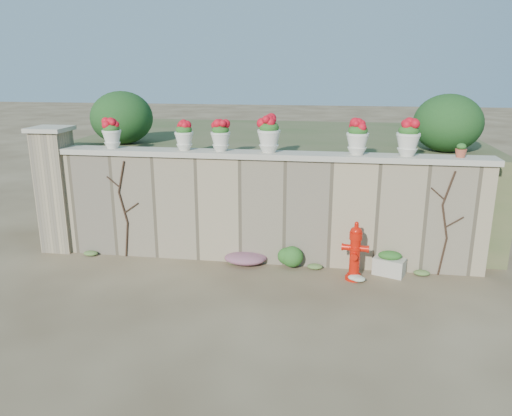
% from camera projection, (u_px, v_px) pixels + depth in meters
% --- Properties ---
extents(ground, '(80.00, 80.00, 0.00)m').
position_uv_depth(ground, '(248.00, 302.00, 7.92)').
color(ground, '#4E3D27').
rests_on(ground, ground).
extents(stone_wall, '(8.00, 0.40, 2.00)m').
position_uv_depth(stone_wall, '(264.00, 210.00, 9.35)').
color(stone_wall, gray).
rests_on(stone_wall, ground).
extents(wall_cap, '(8.10, 0.52, 0.10)m').
position_uv_depth(wall_cap, '(264.00, 155.00, 9.06)').
color(wall_cap, '#BAB29D').
rests_on(wall_cap, stone_wall).
extents(gate_pillar, '(0.72, 0.72, 2.48)m').
position_uv_depth(gate_pillar, '(57.00, 189.00, 9.89)').
color(gate_pillar, gray).
rests_on(gate_pillar, ground).
extents(raised_fill, '(9.00, 6.00, 2.00)m').
position_uv_depth(raised_fill, '(281.00, 174.00, 12.39)').
color(raised_fill, '#384C23').
rests_on(raised_fill, ground).
extents(back_shrub_left, '(1.30, 1.30, 1.10)m').
position_uv_depth(back_shrub_left, '(122.00, 118.00, 10.53)').
color(back_shrub_left, '#143814').
rests_on(back_shrub_left, raised_fill).
extents(back_shrub_right, '(1.30, 1.30, 1.10)m').
position_uv_depth(back_shrub_right, '(448.00, 123.00, 9.56)').
color(back_shrub_right, '#143814').
rests_on(back_shrub_right, raised_fill).
extents(vine_left, '(0.60, 0.04, 1.91)m').
position_uv_depth(vine_left, '(124.00, 208.00, 9.53)').
color(vine_left, black).
rests_on(vine_left, ground).
extents(vine_right, '(0.60, 0.04, 1.91)m').
position_uv_depth(vine_right, '(445.00, 222.00, 8.67)').
color(vine_right, black).
rests_on(vine_right, ground).
extents(fire_hydrant, '(0.46, 0.32, 1.05)m').
position_uv_depth(fire_hydrant, '(355.00, 251.00, 8.62)').
color(fire_hydrant, red).
rests_on(fire_hydrant, ground).
extents(planter_box, '(0.61, 0.49, 0.45)m').
position_uv_depth(planter_box, '(389.00, 264.00, 8.90)').
color(planter_box, '#BAB29D').
rests_on(planter_box, ground).
extents(green_shrub, '(0.54, 0.48, 0.51)m').
position_uv_depth(green_shrub, '(291.00, 255.00, 9.16)').
color(green_shrub, '#1E5119').
rests_on(green_shrub, ground).
extents(magenta_clump, '(1.01, 0.68, 0.27)m').
position_uv_depth(magenta_clump, '(252.00, 258.00, 9.38)').
color(magenta_clump, '#AF2381').
rests_on(magenta_clump, ground).
extents(white_flowers, '(0.47, 0.37, 0.17)m').
position_uv_depth(white_flowers, '(359.00, 278.00, 8.61)').
color(white_flowers, white).
rests_on(white_flowers, ground).
extents(urn_pot_0, '(0.35, 0.35, 0.56)m').
position_uv_depth(urn_pot_0, '(112.00, 134.00, 9.39)').
color(urn_pot_0, beige).
rests_on(urn_pot_0, wall_cap).
extents(urn_pot_1, '(0.35, 0.35, 0.54)m').
position_uv_depth(urn_pot_1, '(184.00, 136.00, 9.19)').
color(urn_pot_1, beige).
rests_on(urn_pot_1, wall_cap).
extents(urn_pot_2, '(0.36, 0.36, 0.56)m').
position_uv_depth(urn_pot_2, '(221.00, 136.00, 9.08)').
color(urn_pot_2, beige).
rests_on(urn_pot_2, wall_cap).
extents(urn_pot_3, '(0.42, 0.42, 0.65)m').
position_uv_depth(urn_pot_3, '(269.00, 134.00, 8.94)').
color(urn_pot_3, beige).
rests_on(urn_pot_3, wall_cap).
extents(urn_pot_4, '(0.39, 0.39, 0.61)m').
position_uv_depth(urn_pot_4, '(358.00, 137.00, 8.72)').
color(urn_pot_4, beige).
rests_on(urn_pot_4, wall_cap).
extents(urn_pot_5, '(0.41, 0.41, 0.64)m').
position_uv_depth(urn_pot_5, '(408.00, 138.00, 8.59)').
color(urn_pot_5, beige).
rests_on(urn_pot_5, wall_cap).
extents(terracotta_pot, '(0.20, 0.20, 0.23)m').
position_uv_depth(terracotta_pot, '(461.00, 151.00, 8.52)').
color(terracotta_pot, '#A54A32').
rests_on(terracotta_pot, wall_cap).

